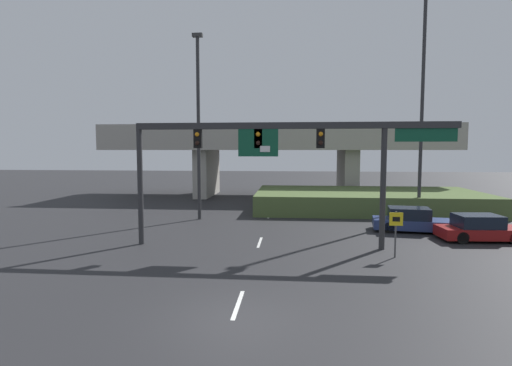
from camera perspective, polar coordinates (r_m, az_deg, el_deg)
name	(u,v)px	position (r m, az deg, el deg)	size (l,w,h in m)	color
ground_plane	(234,317)	(12.37, -3.23, -18.62)	(160.00, 160.00, 0.00)	#262628
lane_markings	(265,227)	(25.60, 1.32, -6.27)	(0.14, 45.24, 0.01)	silver
signal_gantry	(282,146)	(19.86, 3.69, 5.23)	(15.88, 0.44, 6.25)	#2D2D30
speed_limit_sign	(396,227)	(19.26, 19.34, -6.01)	(0.60, 0.11, 2.13)	#4C4C4C
highway_light_pole_near	(198,123)	(28.27, -8.22, 8.53)	(0.70, 0.36, 12.82)	#2D2D30
highway_light_pole_far	(422,98)	(30.68, 22.68, 11.12)	(0.70, 0.36, 16.22)	#2D2D30
overpass_bridge	(276,147)	(42.08, 2.89, 5.15)	(34.91, 8.98, 7.38)	#A39E93
grass_embankment	(367,200)	(34.04, 15.58, -2.40)	(17.98, 9.35, 1.52)	#4C6033
parked_sedan_near_right	(411,220)	(25.86, 21.24, -5.00)	(4.70, 2.46, 1.44)	navy
parked_sedan_mid_right	(479,229)	(24.85, 29.29, -5.70)	(4.43, 2.09, 1.41)	maroon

